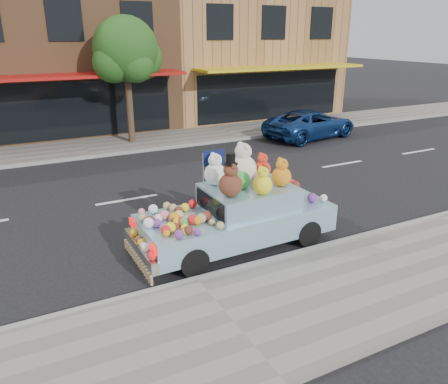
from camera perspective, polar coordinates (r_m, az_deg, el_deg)
ground at (r=12.87m, az=-12.54°, el=-1.01°), size 120.00×120.00×0.00m
near_sidewalk at (r=7.43m, az=1.28°, el=-16.91°), size 60.00×3.00×0.12m
far_sidewalk at (r=18.96m, az=-17.72°, el=5.50°), size 60.00×3.00×0.12m
near_kerb at (r=8.54m, az=-3.58°, el=-11.45°), size 60.00×0.12×0.13m
far_kerb at (r=17.53m, az=-16.85°, el=4.46°), size 60.00×0.12×0.13m
storefront_mid at (r=23.87m, az=-21.10°, el=16.70°), size 10.00×9.80×7.30m
storefront_right at (r=26.95m, az=1.52°, el=18.20°), size 10.00×9.80×7.30m
street_tree at (r=18.91m, az=-12.66°, el=17.10°), size 3.00×2.70×5.22m
car_blue at (r=20.43m, az=11.23°, el=8.72°), size 4.85×2.86×1.27m
art_car at (r=9.67m, az=1.73°, el=-2.56°), size 4.51×1.83×2.27m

